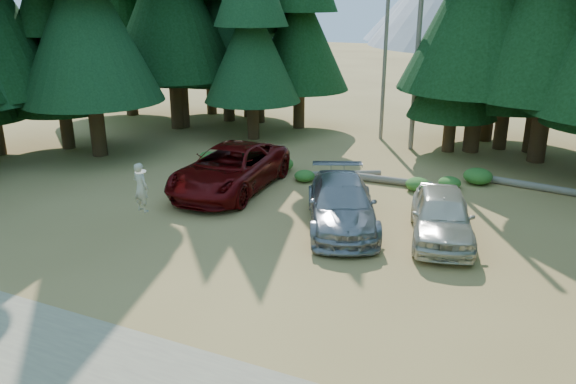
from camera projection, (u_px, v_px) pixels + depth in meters
name	position (u px, v px, depth m)	size (l,w,h in m)	color
ground	(273.00, 259.00, 16.73)	(160.00, 160.00, 0.00)	olive
forest_belt_north	(397.00, 145.00, 29.61)	(36.00, 7.00, 22.00)	black
forest_belt_west	(13.00, 164.00, 26.24)	(6.00, 22.00, 22.00)	black
snag_front	(419.00, 28.00, 26.89)	(0.24, 0.24, 12.00)	gray
snag_back	(386.00, 45.00, 29.29)	(0.20, 0.20, 10.00)	gray
red_pickup	(230.00, 169.00, 22.45)	(2.98, 6.46, 1.80)	#5A0708
silver_minivan_center	(342.00, 204.00, 18.91)	(2.22, 5.46, 1.58)	gray
silver_minivan_right	(442.00, 216.00, 17.91)	(1.88, 4.67, 1.59)	beige
frisbee_player	(141.00, 187.00, 18.47)	(0.68, 0.51, 1.68)	beige
log_left	(339.00, 174.00, 24.33)	(0.26, 0.26, 3.68)	gray
log_mid	(386.00, 180.00, 23.45)	(0.32, 0.32, 3.84)	gray
log_right	(553.00, 189.00, 22.35)	(0.30, 0.30, 4.69)	gray
shrub_far_left	(226.00, 170.00, 24.38)	(1.07, 1.07, 0.59)	#1E6723
shrub_left	(305.00, 176.00, 23.71)	(0.87, 0.87, 0.48)	#1E6723
shrub_center_left	(280.00, 164.00, 25.11)	(1.16, 1.16, 0.64)	#1E6723
shrub_center_right	(418.00, 184.00, 22.58)	(0.96, 0.96, 0.53)	#1E6723
shrub_right	(450.00, 183.00, 22.80)	(0.90, 0.90, 0.50)	#1E6723
shrub_far_right	(478.00, 176.00, 23.39)	(1.19, 1.19, 0.65)	#1E6723
shrub_edge_west	(208.00, 156.00, 26.76)	(0.77, 0.77, 0.42)	#1E6723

